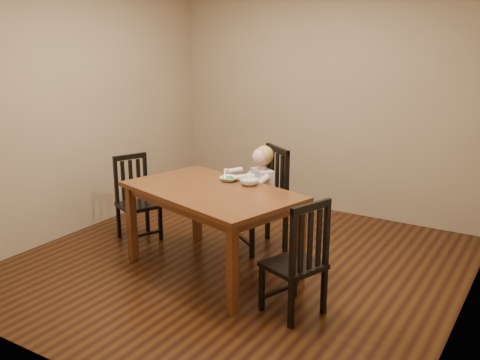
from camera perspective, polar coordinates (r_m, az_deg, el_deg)
The scene contains 9 objects.
room at distance 4.81m, azimuth -0.31°, elevation 5.88°, with size 4.01×4.01×2.71m.
dining_table at distance 4.84m, azimuth -3.08°, elevation -2.03°, with size 1.78×1.33×0.79m.
chair_child at distance 5.43m, azimuth 2.70°, elevation -2.21°, with size 0.62×0.61×1.05m.
chair_left at distance 5.80m, azimuth -10.99°, elevation -2.05°, with size 0.50×0.51×0.91m.
chair_right at distance 4.18m, azimuth 6.20°, elevation -8.56°, with size 0.51×0.52×0.95m.
toddler at distance 5.37m, azimuth 2.21°, elevation -0.80°, with size 0.33×0.41×0.57m, color silver, non-canonical shape.
bowl_peas at distance 5.06m, azimuth -1.15°, elevation 0.13°, with size 0.17×0.17×0.04m, color silver.
bowl_veg at distance 4.93m, azimuth 1.01°, elevation -0.21°, with size 0.18×0.18×0.06m, color silver.
fork at distance 5.07m, azimuth -1.62°, elevation 0.43°, with size 0.08×0.10×0.05m.
Camera 1 is at (2.52, -4.02, 2.15)m, focal length 40.00 mm.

